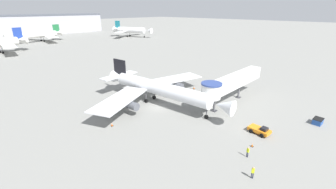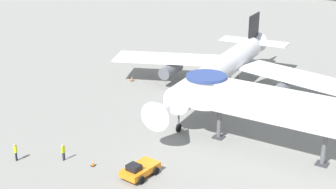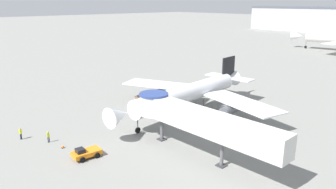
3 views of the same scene
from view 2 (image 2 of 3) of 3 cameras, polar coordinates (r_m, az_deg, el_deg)
name	(u,v)px [view 2 (image 2 of 3)]	position (r m, az deg, el deg)	size (l,w,h in m)	color
ground_plane	(203,96)	(59.82, 4.32, -0.13)	(800.00, 800.00, 0.00)	gray
main_airplane	(223,68)	(59.18, 6.71, 3.20)	(32.97, 32.50, 8.33)	silver
jet_bridge	(279,106)	(44.60, 13.37, -1.38)	(22.33, 4.09, 6.49)	silver
pushback_tug_orange	(139,169)	(41.23, -3.50, -9.11)	(2.43, 3.69, 1.41)	orange
traffic_cone_port_wing	(132,79)	(65.18, -4.42, 1.93)	(0.41, 0.41, 0.68)	black
traffic_cone_apron_front	(93,163)	(43.44, -9.14, -8.25)	(0.38, 0.38, 0.63)	black
traffic_cone_starboard_wing	(327,114)	(55.94, 18.76, -2.29)	(0.47, 0.47, 0.78)	black
ground_crew_marshaller	(16,151)	(45.73, -18.09, -6.54)	(0.33, 0.38, 1.73)	#1E2338
ground_crew_wing_walker	(63,151)	(44.63, -12.64, -6.74)	(0.22, 0.34, 1.65)	#1E2338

